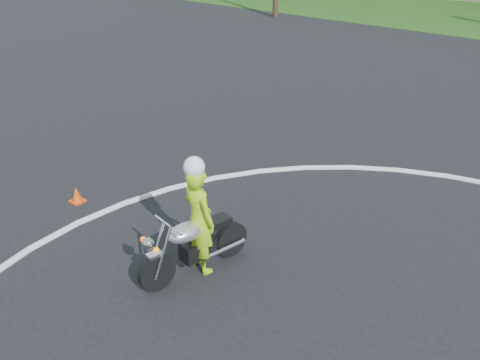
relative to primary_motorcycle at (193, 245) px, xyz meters
The scene contains 2 objects.
primary_motorcycle is the anchor object (origin of this frame).
rider_primary_grp 0.42m from the primary_motorcycle, 88.62° to the left, with size 0.66×0.50×1.80m.
Camera 1 is at (0.98, -1.20, 4.71)m, focal length 40.00 mm.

